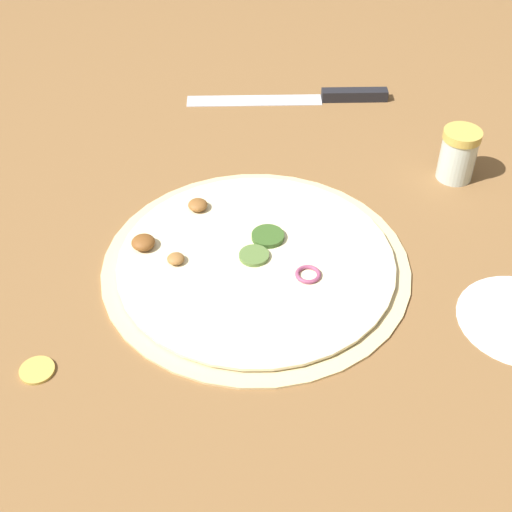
{
  "coord_description": "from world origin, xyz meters",
  "views": [
    {
      "loc": [
        0.31,
        0.56,
        0.6
      ],
      "look_at": [
        0.0,
        0.0,
        0.02
      ],
      "focal_mm": 50.0,
      "sensor_mm": 36.0,
      "label": 1
    }
  ],
  "objects_px": {
    "pizza": "(255,262)",
    "knife": "(322,97)",
    "loose_cap": "(37,369)",
    "spice_jar": "(458,154)"
  },
  "relations": [
    {
      "from": "pizza",
      "to": "knife",
      "type": "height_order",
      "value": "pizza"
    },
    {
      "from": "knife",
      "to": "loose_cap",
      "type": "relative_size",
      "value": 8.15
    },
    {
      "from": "knife",
      "to": "loose_cap",
      "type": "xyz_separation_m",
      "value": [
        0.57,
        0.33,
        -0.0
      ]
    },
    {
      "from": "loose_cap",
      "to": "spice_jar",
      "type": "bearing_deg",
      "value": -174.32
    },
    {
      "from": "knife",
      "to": "spice_jar",
      "type": "height_order",
      "value": "spice_jar"
    },
    {
      "from": "pizza",
      "to": "spice_jar",
      "type": "distance_m",
      "value": 0.34
    },
    {
      "from": "pizza",
      "to": "spice_jar",
      "type": "relative_size",
      "value": 4.99
    },
    {
      "from": "knife",
      "to": "spice_jar",
      "type": "relative_size",
      "value": 4.03
    },
    {
      "from": "spice_jar",
      "to": "loose_cap",
      "type": "height_order",
      "value": "spice_jar"
    },
    {
      "from": "pizza",
      "to": "knife",
      "type": "bearing_deg",
      "value": -134.01
    }
  ]
}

